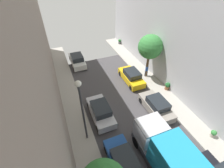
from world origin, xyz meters
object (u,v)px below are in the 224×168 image
(pedestrian, at_px, (147,70))
(street_tree_1, at_px, (150,47))
(delivery_truck, at_px, (172,162))
(parked_car_right_4, at_px, (131,77))
(parked_car_right_3, at_px, (156,106))
(parked_car_left_2, at_px, (124,163))
(parked_car_left_4, at_px, (77,60))
(parked_car_left_3, at_px, (101,111))
(potted_plant_3, at_px, (213,133))
(lamp_post, at_px, (82,105))
(potted_plant_1, at_px, (167,86))
(potted_plant_0, at_px, (119,41))

(pedestrian, relative_size, street_tree_1, 0.31)
(delivery_truck, bearing_deg, parked_car_right_4, 76.00)
(street_tree_1, bearing_deg, parked_car_right_3, -111.70)
(parked_car_left_2, distance_m, pedestrian, 12.14)
(delivery_truck, distance_m, street_tree_1, 12.28)
(parked_car_right_4, xyz_separation_m, delivery_truck, (-2.70, -10.83, 1.07))
(parked_car_left_4, bearing_deg, pedestrian, -39.75)
(delivery_truck, bearing_deg, parked_car_left_3, 111.50)
(pedestrian, distance_m, potted_plant_3, 10.00)
(parked_car_left_3, height_order, pedestrian, pedestrian)
(delivery_truck, height_order, street_tree_1, street_tree_1)
(parked_car_right_3, distance_m, pedestrian, 6.00)
(lamp_post, bearing_deg, parked_car_left_2, -60.97)
(potted_plant_1, bearing_deg, parked_car_left_4, 131.43)
(parked_car_right_3, distance_m, potted_plant_3, 5.24)
(parked_car_right_3, xyz_separation_m, potted_plant_0, (3.04, 15.85, -0.11))
(parked_car_left_3, height_order, parked_car_left_4, same)
(street_tree_1, bearing_deg, lamp_post, -147.72)
(parked_car_right_3, relative_size, delivery_truck, 0.64)
(parked_car_left_4, bearing_deg, parked_car_left_3, -90.00)
(parked_car_right_4, distance_m, potted_plant_1, 4.38)
(pedestrian, height_order, potted_plant_0, pedestrian)
(parked_car_left_2, bearing_deg, potted_plant_0, 66.84)
(parked_car_left_3, bearing_deg, parked_car_left_4, 90.00)
(delivery_truck, bearing_deg, potted_plant_3, 10.40)
(parked_car_left_4, relative_size, potted_plant_0, 4.87)
(parked_car_right_3, bearing_deg, parked_car_right_4, 90.00)
(pedestrian, bearing_deg, parked_car_left_2, -128.99)
(potted_plant_3, bearing_deg, street_tree_1, 93.44)
(parked_car_left_4, distance_m, potted_plant_1, 12.82)
(pedestrian, relative_size, potted_plant_3, 2.31)
(parked_car_left_3, distance_m, potted_plant_1, 8.53)
(parked_car_right_4, relative_size, delivery_truck, 0.64)
(delivery_truck, xyz_separation_m, street_tree_1, (4.91, 10.98, 2.45))
(parked_car_left_4, bearing_deg, potted_plant_0, 25.03)
(street_tree_1, distance_m, lamp_post, 11.25)
(potted_plant_1, distance_m, potted_plant_3, 6.72)
(parked_car_left_4, bearing_deg, street_tree_1, -39.86)
(parked_car_left_4, relative_size, potted_plant_3, 5.64)
(potted_plant_3, bearing_deg, parked_car_left_4, 116.70)
(parked_car_left_4, relative_size, potted_plant_1, 4.50)
(parked_car_left_2, distance_m, potted_plant_0, 21.45)
(parked_car_right_4, bearing_deg, lamp_post, -141.26)
(parked_car_left_3, bearing_deg, parked_car_right_3, -14.82)
(potted_plant_0, bearing_deg, parked_car_right_4, -106.21)
(parked_car_right_3, height_order, pedestrian, pedestrian)
(parked_car_left_2, bearing_deg, lamp_post, 119.03)
(parked_car_left_3, relative_size, pedestrian, 2.44)
(parked_car_left_3, relative_size, parked_car_left_4, 1.00)
(potted_plant_0, bearing_deg, potted_plant_3, -90.64)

